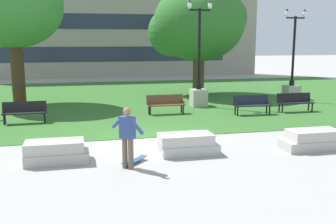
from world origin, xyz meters
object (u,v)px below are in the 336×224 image
object	(u,v)px
concrete_block_right	(311,140)
skateboard	(134,161)
lamp_post_center	(292,83)
lamp_post_left	(199,86)
park_bench_near_left	(295,101)
concrete_block_center	(56,152)
concrete_block_left	(187,144)
park_bench_near_right	(166,103)
park_bench_far_left	(25,111)
park_bench_far_right	(252,104)
person_skateboarder	(127,134)

from	to	relation	value
concrete_block_right	skateboard	size ratio (longest dim) A/B	2.12
lamp_post_center	concrete_block_right	bearing A→B (deg)	-116.64
concrete_block_right	lamp_post_left	xyz separation A→B (m)	(-1.07, 8.86, 0.81)
skateboard	lamp_post_left	size ratio (longest dim) A/B	0.16
park_bench_near_left	skateboard	bearing A→B (deg)	-143.95
concrete_block_center	concrete_block_left	bearing A→B (deg)	-0.04
park_bench_near_right	concrete_block_right	bearing A→B (deg)	-65.12
skateboard	lamp_post_left	bearing A→B (deg)	62.41
concrete_block_right	skateboard	xyz separation A→B (m)	(-5.83, -0.24, -0.22)
skateboard	park_bench_far_left	world-z (taller)	park_bench_far_left
park_bench_near_right	park_bench_far_right	world-z (taller)	same
concrete_block_right	lamp_post_center	bearing A→B (deg)	63.36
person_skateboarder	park_bench_far_right	size ratio (longest dim) A/B	0.94
skateboard	park_bench_near_right	distance (m)	7.75
lamp_post_center	lamp_post_left	distance (m)	5.83
concrete_block_center	skateboard	xyz separation A→B (m)	(2.18, -0.63, -0.22)
park_bench_far_left	park_bench_near_left	bearing A→B (deg)	-0.48
concrete_block_center	concrete_block_left	distance (m)	3.94
concrete_block_left	skateboard	xyz separation A→B (m)	(-1.76, -0.63, -0.22)
lamp_post_center	concrete_block_left	bearing A→B (deg)	-134.21
concrete_block_left	park_bench_near_right	distance (m)	6.73
concrete_block_center	lamp_post_left	size ratio (longest dim) A/B	0.33
concrete_block_right	lamp_post_left	world-z (taller)	lamp_post_left
concrete_block_center	lamp_post_center	bearing A→B (deg)	35.36
concrete_block_right	concrete_block_center	bearing A→B (deg)	177.24
park_bench_far_right	concrete_block_right	bearing A→B (deg)	-96.42
concrete_block_right	park_bench_far_left	size ratio (longest dim) A/B	1.02
park_bench_far_left	park_bench_near_right	bearing A→B (deg)	6.49
concrete_block_left	park_bench_far_right	xyz separation A→B (m)	(4.74, 5.62, 0.23)
concrete_block_center	concrete_block_right	bearing A→B (deg)	-2.76
concrete_block_right	park_bench_near_left	distance (m)	6.96
concrete_block_center	person_skateboarder	distance (m)	2.30
park_bench_far_left	lamp_post_left	bearing A→B (deg)	16.45
park_bench_far_right	person_skateboarder	bearing A→B (deg)	-135.47
person_skateboarder	park_bench_near_left	distance (m)	11.42
park_bench_near_left	lamp_post_center	distance (m)	3.63
park_bench_far_right	park_bench_far_left	bearing A→B (deg)	178.10
park_bench_near_left	park_bench_near_right	distance (m)	6.41
concrete_block_left	park_bench_far_left	world-z (taller)	park_bench_far_left
concrete_block_right	park_bench_near_left	bearing A→B (deg)	63.71
skateboard	lamp_post_center	world-z (taller)	lamp_post_center
concrete_block_left	concrete_block_right	xyz separation A→B (m)	(4.07, -0.38, 0.00)
concrete_block_center	skateboard	size ratio (longest dim) A/B	2.04
concrete_block_right	person_skateboarder	xyz separation A→B (m)	(-6.05, -0.61, 0.66)
concrete_block_center	concrete_block_right	distance (m)	8.02
park_bench_near_right	skateboard	bearing A→B (deg)	-109.25
concrete_block_left	person_skateboarder	xyz separation A→B (m)	(-1.98, -0.99, 0.66)
skateboard	park_bench_far_right	distance (m)	9.03
concrete_block_center	lamp_post_left	xyz separation A→B (m)	(6.94, 8.47, 0.81)
park_bench_far_left	lamp_post_left	world-z (taller)	lamp_post_left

